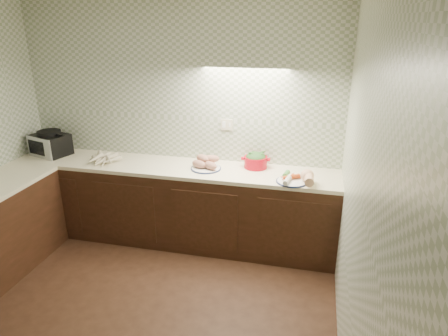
% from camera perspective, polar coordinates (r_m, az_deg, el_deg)
% --- Properties ---
extents(room, '(3.60, 3.60, 2.60)m').
position_cam_1_polar(room, '(2.87, -18.60, 3.83)').
color(room, black).
rests_on(room, ground).
extents(counter, '(3.60, 3.60, 0.90)m').
position_cam_1_polar(counter, '(4.20, -20.05, -8.52)').
color(counter, black).
rests_on(counter, ground).
extents(toaster_oven, '(0.48, 0.42, 0.29)m').
position_cam_1_polar(toaster_oven, '(5.07, -23.57, 3.21)').
color(toaster_oven, black).
rests_on(toaster_oven, counter).
extents(parsnip_pile, '(0.36, 0.42, 0.08)m').
position_cam_1_polar(parsnip_pile, '(4.69, -16.92, 1.44)').
color(parsnip_pile, beige).
rests_on(parsnip_pile, counter).
extents(sweet_potato_plate, '(0.32, 0.32, 0.14)m').
position_cam_1_polar(sweet_potato_plate, '(4.24, -2.58, 0.63)').
color(sweet_potato_plate, '#141D44').
rests_on(sweet_potato_plate, counter).
extents(onion_bowl, '(0.13, 0.13, 0.10)m').
position_cam_1_polar(onion_bowl, '(4.36, -2.23, 0.91)').
color(onion_bowl, black).
rests_on(onion_bowl, counter).
extents(dutch_oven, '(0.31, 0.27, 0.17)m').
position_cam_1_polar(dutch_oven, '(4.27, 4.55, 1.13)').
color(dutch_oven, '#B40415').
rests_on(dutch_oven, counter).
extents(veg_plate, '(0.38, 0.32, 0.14)m').
position_cam_1_polar(veg_plate, '(3.95, 10.70, -1.35)').
color(veg_plate, '#141D44').
rests_on(veg_plate, counter).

